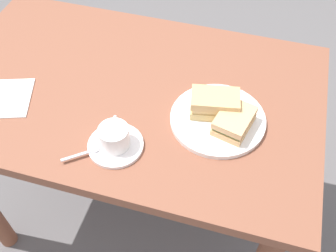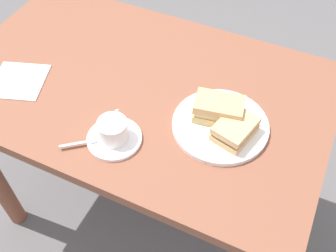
% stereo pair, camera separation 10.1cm
% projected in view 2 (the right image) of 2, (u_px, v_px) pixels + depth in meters
% --- Properties ---
extents(ground_plane, '(6.00, 6.00, 0.00)m').
position_uv_depth(ground_plane, '(148.00, 208.00, 1.73)').
color(ground_plane, '#5E5A5B').
extents(dining_table, '(1.11, 0.70, 0.75)m').
position_uv_depth(dining_table, '(140.00, 115.00, 1.25)').
color(dining_table, brown).
rests_on(dining_table, ground_plane).
extents(sandwich_plate, '(0.26, 0.26, 0.01)m').
position_uv_depth(sandwich_plate, '(220.00, 125.00, 1.04)').
color(sandwich_plate, white).
rests_on(sandwich_plate, dining_table).
extents(sandwich_front, '(0.14, 0.10, 0.06)m').
position_uv_depth(sandwich_front, '(219.00, 109.00, 1.03)').
color(sandwich_front, tan).
rests_on(sandwich_front, sandwich_plate).
extents(sandwich_back, '(0.11, 0.13, 0.05)m').
position_uv_depth(sandwich_back, '(235.00, 129.00, 0.99)').
color(sandwich_back, tan).
rests_on(sandwich_back, sandwich_plate).
extents(coffee_saucer, '(0.14, 0.14, 0.01)m').
position_uv_depth(coffee_saucer, '(114.00, 139.00, 1.02)').
color(coffee_saucer, white).
rests_on(coffee_saucer, dining_table).
extents(coffee_cup, '(0.08, 0.10, 0.06)m').
position_uv_depth(coffee_cup, '(113.00, 129.00, 0.99)').
color(coffee_cup, white).
rests_on(coffee_cup, coffee_saucer).
extents(spoon, '(0.08, 0.07, 0.01)m').
position_uv_depth(spoon, '(85.00, 142.00, 1.00)').
color(spoon, silver).
rests_on(spoon, coffee_saucer).
extents(napkin, '(0.19, 0.19, 0.00)m').
position_uv_depth(napkin, '(19.00, 81.00, 1.16)').
color(napkin, white).
rests_on(napkin, dining_table).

